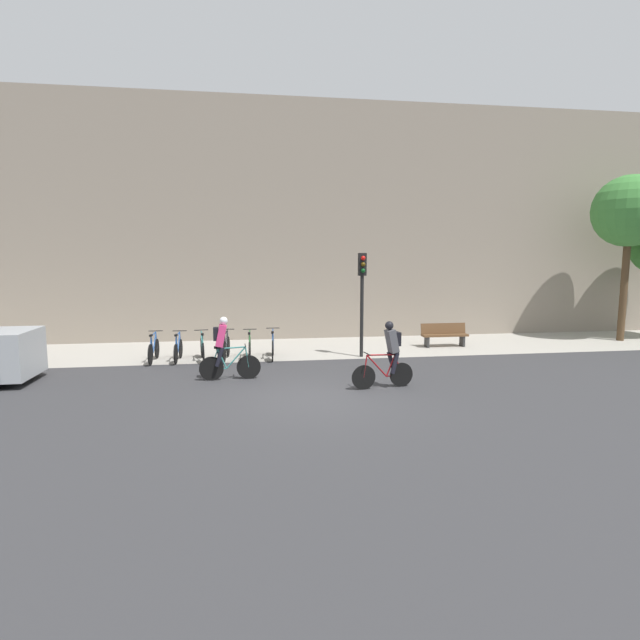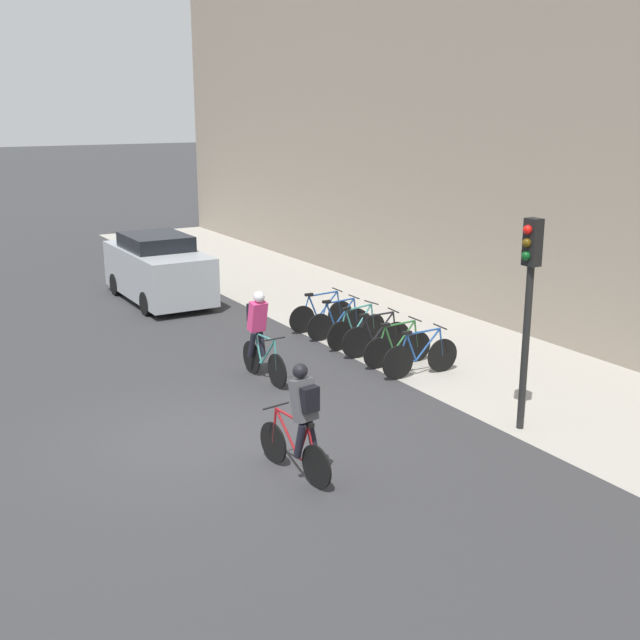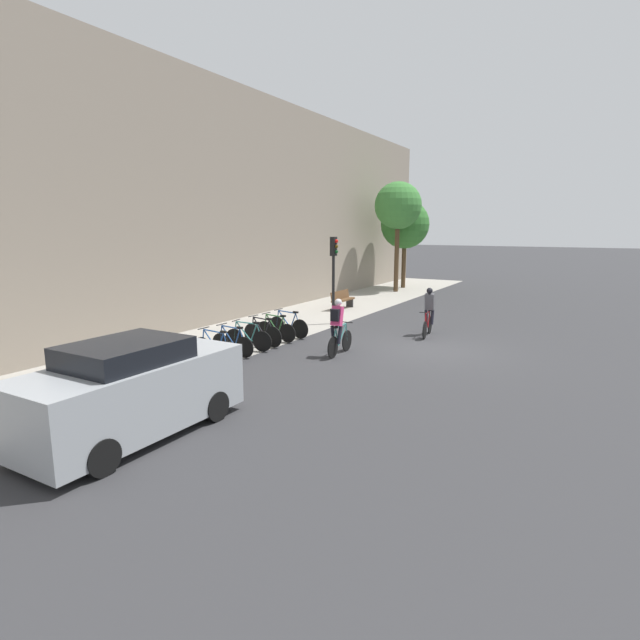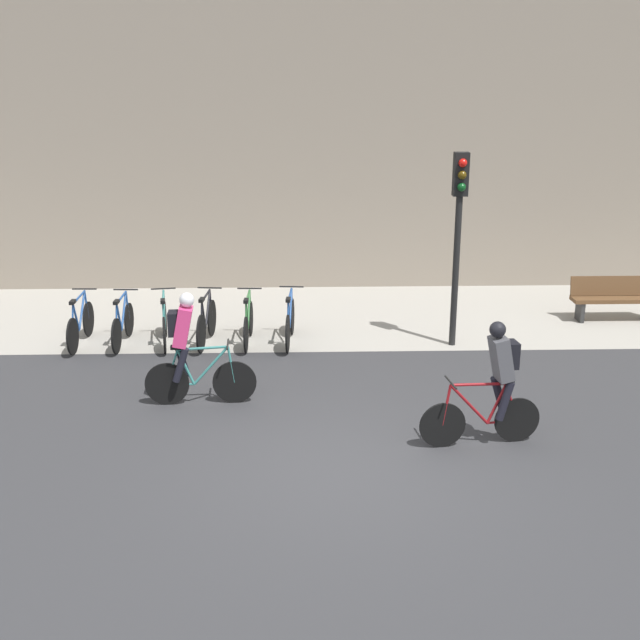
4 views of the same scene
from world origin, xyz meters
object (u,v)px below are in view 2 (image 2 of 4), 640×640
Objects in this scene: parked_bike_4 at (397,347)px; parked_bike_5 at (420,356)px; parked_car at (158,269)px; parked_bike_3 at (376,337)px; parked_bike_0 at (321,314)px; cyclist_grey at (301,418)px; parked_bike_2 at (357,329)px; cyclist_pink at (259,332)px; traffic_light_pole at (529,286)px; parked_bike_1 at (338,322)px.

parked_bike_5 reaches higher than parked_bike_4.
parked_bike_3 is at bearing 17.89° from parked_car.
parked_bike_5 is (3.89, 0.00, 0.01)m from parked_bike_0.
parked_bike_4 is (-3.58, 4.30, -0.55)m from cyclist_grey.
parked_bike_0 is at bearing -179.98° from parked_bike_2.
cyclist_pink reaches higher than parked_bike_3.
traffic_light_pole is at bearing -2.31° from parked_bike_2.
parked_car is (-6.44, -2.33, 0.50)m from parked_bike_2.
traffic_light_pole is (4.54, 2.61, 1.51)m from cyclist_pink.
parked_bike_4 is 0.78m from parked_bike_5.
cyclist_grey is 7.98m from parked_bike_0.
traffic_light_pole reaches higher than parked_bike_4.
cyclist_pink is 1.08× the size of parked_bike_1.
parked_bike_2 reaches higher than parked_bike_4.
parked_bike_3 is 0.47× the size of traffic_light_pole.
parked_car reaches higher than parked_bike_5.
parked_bike_3 reaches higher than parked_bike_0.
parked_bike_0 is 5.43m from parked_car.
parked_car is at bearing -157.64° from parked_bike_1.
parked_bike_3 is 7.60m from parked_car.
parked_bike_4 is 0.38× the size of parked_car.
cyclist_grey is 1.06× the size of parked_bike_3.
parked_bike_5 is 0.50× the size of traffic_light_pole.
cyclist_grey is 5.63m from parked_bike_4.
parked_bike_5 is 3.66m from traffic_light_pole.
parked_bike_3 is at bearing 0.07° from parked_bike_2.
parked_bike_5 is (0.78, -0.00, 0.01)m from parked_bike_4.
parked_bike_1 is at bearing -180.00° from parked_bike_4.
parked_bike_2 is (0.78, 0.00, 0.01)m from parked_bike_1.
parked_bike_5 is at bearing -0.00° from parked_bike_2.
parked_bike_2 is at bearing 177.69° from traffic_light_pole.
parked_bike_1 is 0.94× the size of parked_bike_5.
parked_bike_3 reaches higher than parked_bike_1.
parked_bike_0 reaches higher than parked_bike_4.
parked_bike_0 is 2.33m from parked_bike_3.
parked_bike_0 is 7.22m from traffic_light_pole.
parked_bike_1 is at bearing 22.36° from parked_car.
traffic_light_pole is (0.22, 4.09, 1.51)m from cyclist_grey.
parked_car reaches higher than parked_bike_4.
parked_bike_3 is at bearing 177.28° from traffic_light_pole.
parked_bike_5 is at bearing 61.90° from cyclist_pink.
parked_bike_1 is at bearing 0.03° from parked_bike_0.
cyclist_grey is 0.41× the size of parked_car.
cyclist_pink is at bearing -150.06° from traffic_light_pole.
traffic_light_pole is (6.92, -0.22, 2.06)m from parked_bike_0.
parked_bike_2 is at bearing 0.02° from parked_bike_0.
parked_bike_2 is at bearing 0.00° from parked_bike_1.
parked_bike_4 is 4.33m from traffic_light_pole.
parked_bike_2 is 0.78m from parked_bike_3.
parked_bike_1 is (-5.92, 4.30, -0.55)m from cyclist_grey.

